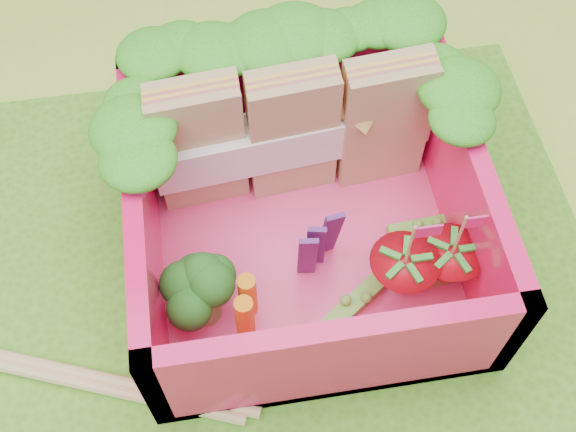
{
  "coord_description": "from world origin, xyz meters",
  "views": [
    {
      "loc": [
        -0.16,
        -1.15,
        2.64
      ],
      "look_at": [
        0.07,
        0.31,
        0.28
      ],
      "focal_mm": 45.0,
      "sensor_mm": 36.0,
      "label": 1
    }
  ],
  "objects_px": {
    "sandwich_stack": "(294,133)",
    "strawberry_right": "(447,267)",
    "bento_box": "(306,210)",
    "broccoli": "(201,293)",
    "strawberry_left": "(401,277)"
  },
  "relations": [
    {
      "from": "broccoli",
      "to": "strawberry_left",
      "type": "distance_m",
      "value": 0.75
    },
    {
      "from": "strawberry_right",
      "to": "broccoli",
      "type": "bearing_deg",
      "value": 178.97
    },
    {
      "from": "sandwich_stack",
      "to": "strawberry_right",
      "type": "xyz_separation_m",
      "value": [
        0.49,
        -0.6,
        -0.17
      ]
    },
    {
      "from": "bento_box",
      "to": "strawberry_left",
      "type": "xyz_separation_m",
      "value": [
        0.31,
        -0.3,
        -0.09
      ]
    },
    {
      "from": "strawberry_left",
      "to": "strawberry_right",
      "type": "relative_size",
      "value": 1.03
    },
    {
      "from": "sandwich_stack",
      "to": "strawberry_left",
      "type": "xyz_separation_m",
      "value": [
        0.31,
        -0.61,
        -0.17
      ]
    },
    {
      "from": "bento_box",
      "to": "strawberry_right",
      "type": "height_order",
      "value": "bento_box"
    },
    {
      "from": "bento_box",
      "to": "sandwich_stack",
      "type": "xyz_separation_m",
      "value": [
        0.01,
        0.32,
        0.08
      ]
    },
    {
      "from": "bento_box",
      "to": "broccoli",
      "type": "distance_m",
      "value": 0.51
    },
    {
      "from": "broccoli",
      "to": "strawberry_right",
      "type": "distance_m",
      "value": 0.93
    },
    {
      "from": "sandwich_stack",
      "to": "strawberry_right",
      "type": "height_order",
      "value": "sandwich_stack"
    },
    {
      "from": "sandwich_stack",
      "to": "strawberry_right",
      "type": "distance_m",
      "value": 0.79
    },
    {
      "from": "sandwich_stack",
      "to": "strawberry_left",
      "type": "height_order",
      "value": "sandwich_stack"
    },
    {
      "from": "bento_box",
      "to": "broccoli",
      "type": "xyz_separation_m",
      "value": [
        -0.43,
        -0.26,
        -0.05
      ]
    },
    {
      "from": "bento_box",
      "to": "sandwich_stack",
      "type": "relative_size",
      "value": 1.15
    }
  ]
}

